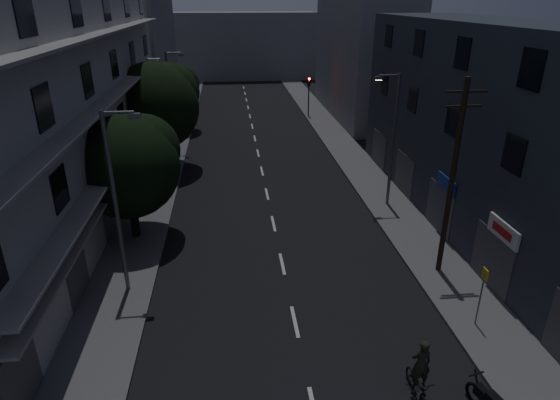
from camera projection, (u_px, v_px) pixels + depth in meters
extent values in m
plane|color=black|center=(261.00, 169.00, 35.80)|extent=(160.00, 160.00, 0.00)
cube|color=#565659|center=(162.00, 172.00, 35.02)|extent=(3.00, 90.00, 0.15)
cube|color=#565659|center=(357.00, 164.00, 36.52)|extent=(3.00, 90.00, 0.15)
cube|color=beige|center=(295.00, 321.00, 18.92)|extent=(0.15, 2.00, 0.01)
cube|color=beige|center=(282.00, 264.00, 23.03)|extent=(0.15, 2.00, 0.01)
cube|color=beige|center=(273.00, 223.00, 27.13)|extent=(0.15, 2.00, 0.01)
cube|color=beige|center=(267.00, 194.00, 31.24)|extent=(0.15, 2.00, 0.01)
cube|color=beige|center=(262.00, 171.00, 35.34)|extent=(0.15, 2.00, 0.01)
cube|color=beige|center=(258.00, 153.00, 39.44)|extent=(0.15, 2.00, 0.01)
cube|color=beige|center=(255.00, 138.00, 43.55)|extent=(0.15, 2.00, 0.01)
cube|color=beige|center=(252.00, 126.00, 47.65)|extent=(0.15, 2.00, 0.01)
cube|color=beige|center=(250.00, 116.00, 51.75)|extent=(0.15, 2.00, 0.01)
cube|color=beige|center=(248.00, 107.00, 55.86)|extent=(0.15, 2.00, 0.01)
cube|color=beige|center=(246.00, 100.00, 59.96)|extent=(0.15, 2.00, 0.01)
cube|color=beige|center=(245.00, 93.00, 64.07)|extent=(0.15, 2.00, 0.01)
cube|color=beige|center=(244.00, 88.00, 68.17)|extent=(0.15, 2.00, 0.01)
cube|color=#A5A5A0|center=(49.00, 99.00, 25.43)|extent=(6.00, 36.00, 14.00)
cube|color=black|center=(16.00, 362.00, 14.04)|extent=(0.06, 1.60, 1.60)
cube|color=black|center=(74.00, 260.00, 19.51)|extent=(0.06, 1.60, 1.60)
cube|color=black|center=(107.00, 202.00, 24.98)|extent=(0.06, 1.60, 1.60)
cube|color=black|center=(128.00, 165.00, 30.45)|extent=(0.06, 1.60, 1.60)
cube|color=black|center=(143.00, 140.00, 35.93)|extent=(0.06, 1.60, 1.60)
cube|color=black|center=(154.00, 121.00, 41.40)|extent=(0.06, 1.60, 1.60)
cube|color=black|center=(60.00, 189.00, 18.24)|extent=(0.06, 1.60, 1.60)
cube|color=black|center=(98.00, 145.00, 23.71)|extent=(0.06, 1.60, 1.60)
cube|color=black|center=(122.00, 117.00, 29.18)|extent=(0.06, 1.60, 1.60)
cube|color=black|center=(138.00, 98.00, 34.65)|extent=(0.06, 1.60, 1.60)
cube|color=black|center=(150.00, 84.00, 40.12)|extent=(0.06, 1.60, 1.60)
cube|color=black|center=(43.00, 107.00, 16.96)|extent=(0.06, 1.60, 1.60)
cube|color=black|center=(88.00, 80.00, 22.44)|extent=(0.06, 1.60, 1.60)
cube|color=black|center=(114.00, 64.00, 27.91)|extent=(0.06, 1.60, 1.60)
cube|color=black|center=(132.00, 53.00, 33.38)|extent=(0.06, 1.60, 1.60)
cube|color=black|center=(145.00, 45.00, 38.85)|extent=(0.06, 1.60, 1.60)
cube|color=black|center=(24.00, 12.00, 15.69)|extent=(0.06, 1.60, 1.60)
cube|color=black|center=(76.00, 8.00, 21.16)|extent=(0.06, 1.60, 1.60)
cube|color=black|center=(106.00, 6.00, 26.63)|extent=(0.06, 1.60, 1.60)
cube|color=black|center=(126.00, 5.00, 32.11)|extent=(0.06, 1.60, 1.60)
cube|color=black|center=(141.00, 4.00, 37.58)|extent=(0.06, 1.60, 1.60)
cube|color=gray|center=(122.00, 149.00, 26.97)|extent=(1.00, 32.40, 0.12)
cube|color=gray|center=(115.00, 94.00, 25.70)|extent=(1.00, 32.40, 0.12)
cube|color=gray|center=(106.00, 32.00, 24.42)|extent=(1.00, 32.40, 0.12)
cube|color=gray|center=(123.00, 164.00, 27.32)|extent=(0.80, 32.40, 0.12)
cube|color=#424247|center=(21.00, 377.00, 14.28)|extent=(0.06, 2.40, 2.40)
cube|color=#424247|center=(77.00, 272.00, 19.75)|extent=(0.06, 2.40, 2.40)
cube|color=#424247|center=(109.00, 212.00, 25.22)|extent=(0.06, 2.40, 2.40)
cube|color=#424247|center=(129.00, 174.00, 30.69)|extent=(0.06, 2.40, 2.40)
cube|color=#424247|center=(144.00, 147.00, 36.17)|extent=(0.06, 2.40, 2.40)
cube|color=#424247|center=(154.00, 128.00, 41.64)|extent=(0.06, 2.40, 2.40)
cube|color=#292F37|center=(501.00, 132.00, 24.78)|extent=(6.00, 28.00, 11.00)
cube|color=black|center=(514.00, 154.00, 18.69)|extent=(0.06, 1.40, 1.50)
cube|color=black|center=(453.00, 121.00, 23.70)|extent=(0.06, 1.40, 1.50)
cube|color=black|center=(413.00, 99.00, 28.72)|extent=(0.06, 1.40, 1.50)
cube|color=black|center=(385.00, 84.00, 33.74)|extent=(0.06, 1.40, 1.50)
cube|color=black|center=(531.00, 69.00, 17.37)|extent=(0.06, 1.40, 1.50)
cube|color=black|center=(463.00, 53.00, 22.39)|extent=(0.06, 1.40, 1.50)
cube|color=black|center=(419.00, 43.00, 27.41)|extent=(0.06, 1.40, 1.50)
cube|color=black|center=(389.00, 36.00, 32.42)|extent=(0.06, 1.40, 1.50)
cube|color=#424247|center=(492.00, 260.00, 20.64)|extent=(0.06, 3.00, 2.60)
cube|color=#424247|center=(439.00, 209.00, 25.65)|extent=(0.06, 3.00, 2.60)
cube|color=#424247|center=(404.00, 174.00, 30.67)|extent=(0.06, 3.00, 2.60)
cube|color=#424247|center=(379.00, 149.00, 35.68)|extent=(0.06, 3.00, 2.60)
cube|color=silver|center=(504.00, 231.00, 19.50)|extent=(0.12, 2.20, 0.80)
cube|color=#B21414|center=(502.00, 231.00, 19.49)|extent=(0.02, 1.40, 0.36)
cube|color=navy|center=(446.00, 183.00, 24.51)|extent=(0.12, 2.00, 0.70)
cube|color=slate|center=(139.00, 37.00, 52.39)|extent=(6.00, 20.00, 16.00)
cube|color=slate|center=(361.00, 54.00, 49.92)|extent=(6.00, 20.00, 13.00)
cube|color=slate|center=(240.00, 46.00, 74.85)|extent=(24.00, 8.00, 10.00)
cylinder|color=black|center=(133.00, 205.00, 24.79)|extent=(0.44, 0.44, 3.58)
sphere|color=black|center=(127.00, 167.00, 23.94)|extent=(5.37, 5.37, 5.37)
sphere|color=black|center=(144.00, 150.00, 24.36)|extent=(3.76, 3.76, 3.76)
sphere|color=black|center=(110.00, 163.00, 23.22)|extent=(3.49, 3.49, 3.49)
cylinder|color=black|center=(158.00, 141.00, 34.78)|extent=(0.44, 0.44, 4.23)
sphere|color=black|center=(155.00, 107.00, 33.77)|extent=(6.37, 6.37, 6.37)
sphere|color=black|center=(168.00, 93.00, 34.28)|extent=(4.46, 4.46, 4.46)
sphere|color=black|center=(141.00, 102.00, 32.92)|extent=(4.14, 4.14, 4.14)
cylinder|color=black|center=(175.00, 113.00, 45.07)|extent=(0.44, 0.44, 3.35)
sphere|color=black|center=(173.00, 92.00, 44.27)|extent=(5.00, 5.00, 5.00)
sphere|color=black|center=(181.00, 84.00, 44.66)|extent=(3.50, 3.50, 3.50)
sphere|color=black|center=(165.00, 89.00, 43.60)|extent=(3.25, 3.25, 3.25)
cylinder|color=black|center=(309.00, 101.00, 50.64)|extent=(0.12, 0.12, 3.20)
cube|color=black|center=(309.00, 82.00, 49.83)|extent=(0.28, 0.22, 0.90)
sphere|color=#FF0C05|center=(309.00, 79.00, 49.56)|extent=(0.22, 0.22, 0.22)
sphere|color=#3F330C|center=(309.00, 82.00, 49.68)|extent=(0.22, 0.22, 0.22)
sphere|color=black|center=(309.00, 85.00, 49.80)|extent=(0.22, 0.22, 0.22)
cylinder|color=black|center=(186.00, 105.00, 48.92)|extent=(0.12, 0.12, 3.20)
cube|color=black|center=(185.00, 85.00, 48.11)|extent=(0.28, 0.22, 0.90)
sphere|color=black|center=(184.00, 82.00, 47.84)|extent=(0.22, 0.22, 0.22)
sphere|color=#3F330C|center=(184.00, 85.00, 47.96)|extent=(0.22, 0.22, 0.22)
sphere|color=#0CFF26|center=(185.00, 88.00, 48.08)|extent=(0.22, 0.22, 0.22)
cylinder|color=slate|center=(116.00, 206.00, 19.26)|extent=(0.18, 0.18, 8.00)
cylinder|color=slate|center=(118.00, 112.00, 17.77)|extent=(1.20, 0.10, 0.10)
cube|color=slate|center=(134.00, 116.00, 17.89)|extent=(0.45, 0.25, 0.18)
cube|color=#4C4C4C|center=(135.00, 118.00, 17.93)|extent=(0.35, 0.18, 0.04)
cylinder|color=#53555A|center=(393.00, 142.00, 27.87)|extent=(0.18, 0.18, 8.00)
cylinder|color=#53555A|center=(389.00, 75.00, 26.26)|extent=(1.20, 0.10, 0.10)
cube|color=#53555A|center=(379.00, 78.00, 26.26)|extent=(0.45, 0.25, 0.18)
cube|color=#FFD88C|center=(379.00, 80.00, 26.29)|extent=(0.35, 0.18, 0.04)
cylinder|color=slate|center=(170.00, 102.00, 38.48)|extent=(0.18, 0.18, 8.00)
cylinder|color=slate|center=(173.00, 53.00, 36.99)|extent=(1.20, 0.10, 0.10)
cube|color=slate|center=(181.00, 55.00, 37.10)|extent=(0.45, 0.25, 0.18)
cube|color=#4C4C4C|center=(181.00, 56.00, 37.14)|extent=(0.35, 0.18, 0.04)
cylinder|color=black|center=(452.00, 181.00, 20.51)|extent=(0.24, 0.24, 9.00)
cube|color=black|center=(466.00, 92.00, 18.96)|extent=(1.80, 0.10, 0.10)
cube|color=black|center=(464.00, 106.00, 19.19)|extent=(1.50, 0.10, 0.10)
cylinder|color=#595B60|center=(480.00, 297.00, 18.08)|extent=(0.06, 0.06, 2.50)
cube|color=yellow|center=(485.00, 274.00, 17.66)|extent=(0.05, 0.35, 0.45)
torus|color=black|center=(474.00, 393.00, 15.09)|extent=(0.27, 0.74, 0.73)
cube|color=black|center=(489.00, 400.00, 14.42)|extent=(0.51, 1.16, 0.36)
cube|color=black|center=(494.00, 397.00, 14.18)|extent=(0.41, 0.52, 0.10)
cylinder|color=black|center=(477.00, 384.00, 14.86)|extent=(0.16, 0.45, 0.87)
cube|color=black|center=(476.00, 374.00, 14.83)|extent=(0.56, 0.17, 0.04)
imported|color=black|center=(418.00, 385.00, 15.20)|extent=(0.66, 1.81, 0.94)
imported|color=black|center=(421.00, 364.00, 14.84)|extent=(0.67, 0.45, 1.81)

